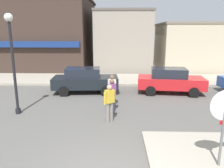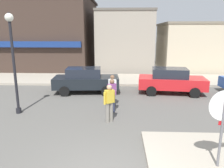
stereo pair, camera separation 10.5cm
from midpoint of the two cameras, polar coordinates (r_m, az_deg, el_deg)
The scene contains 11 objects.
kerb_far at distance 17.30m, azimuth 0.94°, elevation 1.24°, with size 80.00×4.00×0.15m, color #A89E8C.
stop_sign at distance 6.40m, azimuth 27.43°, elevation -8.03°, with size 0.82×0.09×2.30m.
lamp_post at distance 10.60m, azimuth -24.31°, elevation 8.22°, with size 0.36×0.36×4.54m.
parked_car_nearest at distance 13.72m, azimuth -6.65°, elevation 1.11°, with size 4.12×2.11×1.56m.
parked_car_second at distance 13.95m, azimuth 15.37°, elevation 0.92°, with size 4.16×2.19×1.56m.
pedestrian_crossing_near at distance 9.08m, azimuth -0.37°, elevation -4.76°, with size 0.49×0.40×1.61m.
pedestrian_crossing_far at distance 11.09m, azimuth 0.36°, elevation -1.41°, with size 0.47×0.43×1.61m.
pedestrian_kerb_side at distance 10.14m, azimuth 0.30°, elevation -2.83°, with size 0.42×0.48×1.61m.
building_corner_shop at distance 25.21m, azimuth -16.99°, elevation 12.52°, with size 10.47×10.37×7.19m.
building_storefront_left_near at distance 22.84m, azimuth 3.35°, elevation 11.23°, with size 5.48×6.67×5.75m.
building_storefront_left_mid at distance 23.94m, azimuth 22.22°, elevation 9.01°, with size 8.03×6.49×4.61m.
Camera 2 is at (0.48, -4.73, 3.68)m, focal length 35.00 mm.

